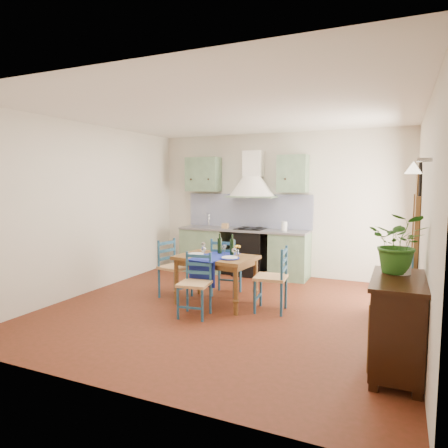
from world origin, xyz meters
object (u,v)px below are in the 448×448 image
(sideboard, at_px, (397,322))
(potted_plant, at_px, (399,243))
(dining_table, at_px, (216,262))
(chair_near, at_px, (195,284))

(sideboard, bearing_deg, potted_plant, 93.26)
(dining_table, relative_size, sideboard, 1.17)
(chair_near, relative_size, potted_plant, 1.43)
(dining_table, bearing_deg, sideboard, -27.14)
(dining_table, relative_size, potted_plant, 2.03)
(dining_table, xyz_separation_m, sideboard, (2.52, -1.29, -0.14))
(dining_table, height_order, chair_near, dining_table)
(chair_near, height_order, potted_plant, potted_plant)
(dining_table, distance_m, chair_near, 0.65)
(dining_table, relative_size, chair_near, 1.41)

